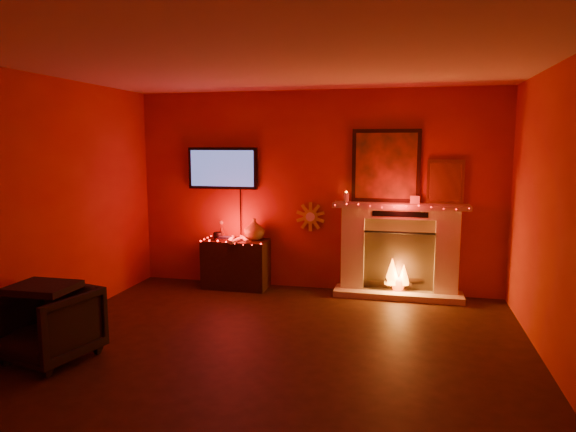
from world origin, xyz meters
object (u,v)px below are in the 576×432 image
at_px(fireplace, 399,241).
at_px(armchair, 49,325).
at_px(sunburst_clock, 310,217).
at_px(console_table, 237,260).
at_px(tv, 223,168).

height_order(fireplace, armchair, fireplace).
bearing_deg(fireplace, armchair, -137.59).
xyz_separation_m(sunburst_clock, armchair, (-1.90, -2.91, -0.66)).
bearing_deg(console_table, armchair, -108.62).
xyz_separation_m(console_table, armchair, (-0.91, -2.70, -0.05)).
bearing_deg(armchair, console_table, 85.16).
xyz_separation_m(fireplace, sunburst_clock, (-1.19, 0.09, 0.28)).
bearing_deg(console_table, sunburst_clock, 12.25).
xyz_separation_m(fireplace, armchair, (-3.09, -2.82, -0.39)).
height_order(console_table, armchair, console_table).
xyz_separation_m(tv, armchair, (-0.65, -2.89, -1.31)).
bearing_deg(console_table, fireplace, 3.25).
height_order(fireplace, console_table, fireplace).
bearing_deg(console_table, tv, 143.95).
height_order(sunburst_clock, console_table, sunburst_clock).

